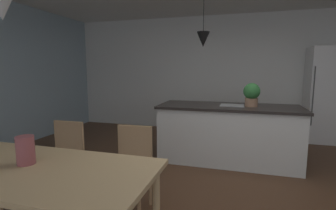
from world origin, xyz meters
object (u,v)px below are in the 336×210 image
(kitchen_island, at_px, (228,133))
(chair_far_right, at_px, (131,166))
(potted_plant_on_island, at_px, (252,94))
(dining_table, at_px, (34,176))
(refrigerator, at_px, (325,95))
(vase_on_dining_table, at_px, (25,150))
(chair_far_left, at_px, (63,158))

(kitchen_island, bearing_deg, chair_far_right, -117.31)
(potted_plant_on_island, bearing_deg, kitchen_island, 180.00)
(chair_far_right, xyz_separation_m, potted_plant_on_island, (1.22, 1.73, 0.62))
(dining_table, xyz_separation_m, refrigerator, (3.11, 4.25, 0.29))
(kitchen_island, bearing_deg, vase_on_dining_table, -119.33)
(chair_far_right, bearing_deg, refrigerator, 51.88)
(dining_table, xyz_separation_m, chair_far_right, (0.42, 0.82, -0.19))
(chair_far_right, bearing_deg, chair_far_left, 180.00)
(dining_table, xyz_separation_m, kitchen_island, (1.31, 2.55, -0.20))
(dining_table, relative_size, kitchen_island, 0.85)
(kitchen_island, bearing_deg, potted_plant_on_island, -0.00)
(chair_far_right, height_order, potted_plant_on_island, potted_plant_on_island)
(dining_table, relative_size, chair_far_right, 2.13)
(chair_far_right, relative_size, kitchen_island, 0.40)
(dining_table, bearing_deg, refrigerator, 53.83)
(refrigerator, bearing_deg, chair_far_right, -128.12)
(chair_far_left, xyz_separation_m, refrigerator, (3.52, 3.43, 0.48))
(dining_table, distance_m, chair_far_left, 0.94)
(chair_far_right, height_order, kitchen_island, kitchen_island)
(dining_table, xyz_separation_m, vase_on_dining_table, (-0.10, 0.04, 0.18))
(kitchen_island, relative_size, potted_plant_on_island, 6.08)
(chair_far_left, height_order, vase_on_dining_table, vase_on_dining_table)
(chair_far_left, height_order, potted_plant_on_island, potted_plant_on_island)
(refrigerator, bearing_deg, chair_far_left, -135.78)
(chair_far_right, bearing_deg, vase_on_dining_table, -123.52)
(potted_plant_on_island, xyz_separation_m, vase_on_dining_table, (-1.74, -2.51, -0.25))
(chair_far_right, relative_size, refrigerator, 0.46)
(chair_far_left, height_order, chair_far_right, same)
(chair_far_right, height_order, vase_on_dining_table, vase_on_dining_table)
(kitchen_island, height_order, refrigerator, refrigerator)
(chair_far_left, height_order, kitchen_island, kitchen_island)
(chair_far_right, relative_size, potted_plant_on_island, 2.44)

